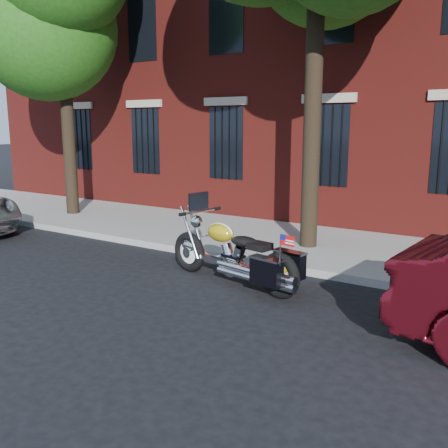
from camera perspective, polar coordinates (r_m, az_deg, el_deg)
The scene contains 5 objects.
ground at distance 8.74m, azimuth -1.20°, elevation -6.83°, with size 120.00×120.00×0.00m, color black.
curb at distance 9.84m, azimuth 3.33°, elevation -4.31°, with size 40.00×0.16×0.15m, color gray.
sidewalk at distance 11.46m, azimuth 8.00°, elevation -2.15°, with size 40.00×3.60×0.15m, color gray.
building at distance 17.86m, azimuth 18.57°, elevation 21.34°, with size 26.00×10.08×12.00m.
motorcycle at distance 8.47m, azimuth 1.49°, elevation -3.78°, with size 2.91×1.23×1.52m.
Camera 1 is at (4.68, -6.86, 2.72)m, focal length 40.00 mm.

